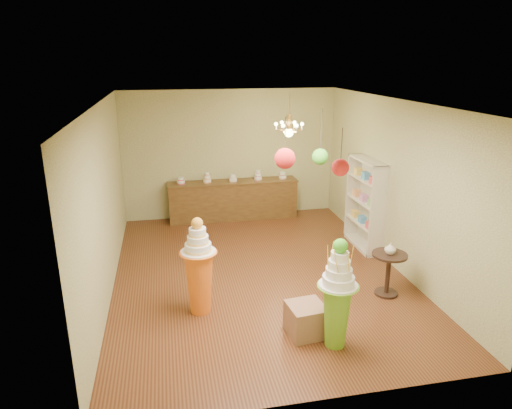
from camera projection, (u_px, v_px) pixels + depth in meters
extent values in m
plane|color=#552D17|center=(258.00, 273.00, 8.16)|extent=(6.50, 6.50, 0.00)
plane|color=silver|center=(259.00, 102.00, 7.24)|extent=(6.50, 6.50, 0.00)
cube|color=tan|center=(231.00, 154.00, 10.73)|extent=(5.00, 0.04, 3.00)
cube|color=tan|center=(323.00, 281.00, 4.67)|extent=(5.00, 0.04, 3.00)
cube|color=tan|center=(104.00, 202.00, 7.23)|extent=(0.04, 6.50, 3.00)
cube|color=tan|center=(395.00, 185.00, 8.17)|extent=(0.04, 6.50, 3.00)
cone|color=#6DAE26|center=(336.00, 316.00, 6.00)|extent=(0.38, 0.38, 0.88)
cylinder|color=white|center=(338.00, 285.00, 5.86)|extent=(0.51, 0.51, 0.03)
cylinder|color=white|center=(338.00, 280.00, 5.84)|extent=(0.42, 0.42, 0.11)
cylinder|color=white|center=(339.00, 272.00, 5.80)|extent=(0.34, 0.34, 0.11)
cylinder|color=white|center=(339.00, 264.00, 5.77)|extent=(0.28, 0.28, 0.11)
cylinder|color=white|center=(340.00, 256.00, 5.73)|extent=(0.23, 0.23, 0.11)
sphere|color=green|center=(340.00, 246.00, 5.69)|extent=(0.19, 0.19, 0.19)
cone|color=orange|center=(200.00, 282.00, 6.80)|extent=(0.54, 0.54, 0.97)
cylinder|color=white|center=(198.00, 252.00, 6.64)|extent=(0.65, 0.65, 0.03)
cylinder|color=white|center=(198.00, 247.00, 6.62)|extent=(0.49, 0.49, 0.12)
cylinder|color=white|center=(198.00, 239.00, 6.58)|extent=(0.39, 0.39, 0.12)
cylinder|color=white|center=(197.00, 232.00, 6.55)|extent=(0.31, 0.31, 0.12)
sphere|color=gold|center=(197.00, 223.00, 6.51)|extent=(0.17, 0.17, 0.17)
cube|color=#90694E|center=(306.00, 320.00, 6.31)|extent=(0.54, 0.54, 0.45)
cube|color=#553B1B|center=(233.00, 200.00, 10.79)|extent=(3.00, 0.50, 0.90)
cube|color=#553B1B|center=(233.00, 182.00, 10.65)|extent=(3.04, 0.54, 0.03)
cylinder|color=white|center=(181.00, 181.00, 10.40)|extent=(0.18, 0.18, 0.16)
cylinder|color=white|center=(207.00, 178.00, 10.50)|extent=(0.18, 0.18, 0.24)
cylinder|color=white|center=(233.00, 178.00, 10.62)|extent=(0.18, 0.18, 0.16)
cylinder|color=white|center=(258.00, 175.00, 10.72)|extent=(0.18, 0.18, 0.24)
cylinder|color=white|center=(283.00, 175.00, 10.85)|extent=(0.18, 0.18, 0.16)
cube|color=beige|center=(372.00, 203.00, 9.10)|extent=(0.04, 1.20, 1.80)
cube|color=beige|center=(363.00, 223.00, 9.19)|extent=(0.30, 1.14, 0.03)
cube|color=beige|center=(365.00, 202.00, 9.05)|extent=(0.30, 1.14, 0.03)
cube|color=beige|center=(366.00, 180.00, 8.91)|extent=(0.30, 1.14, 0.03)
cylinder|color=black|center=(386.00, 293.00, 7.44)|extent=(0.46, 0.46, 0.04)
cylinder|color=black|center=(388.00, 275.00, 7.33)|extent=(0.09, 0.09, 0.70)
cylinder|color=black|center=(390.00, 255.00, 7.23)|extent=(0.69, 0.69, 0.04)
imported|color=beige|center=(390.00, 248.00, 7.19)|extent=(0.22, 0.22, 0.19)
cylinder|color=#393029|center=(285.00, 138.00, 5.58)|extent=(0.01, 0.01, 0.51)
sphere|color=red|center=(285.00, 158.00, 5.66)|extent=(0.26, 0.26, 0.26)
cylinder|color=#393029|center=(321.00, 133.00, 6.49)|extent=(0.01, 0.01, 0.69)
sphere|color=green|center=(320.00, 157.00, 6.60)|extent=(0.24, 0.24, 0.24)
cylinder|color=#393029|center=(341.00, 148.00, 4.71)|extent=(0.01, 0.01, 0.42)
sphere|color=red|center=(340.00, 168.00, 4.77)|extent=(0.18, 0.18, 0.18)
cylinder|color=gold|center=(289.00, 107.00, 8.93)|extent=(0.02, 0.02, 0.50)
cylinder|color=gold|center=(289.00, 123.00, 9.02)|extent=(0.10, 0.10, 0.30)
sphere|color=#FEEA8C|center=(289.00, 133.00, 9.08)|extent=(0.18, 0.18, 0.18)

